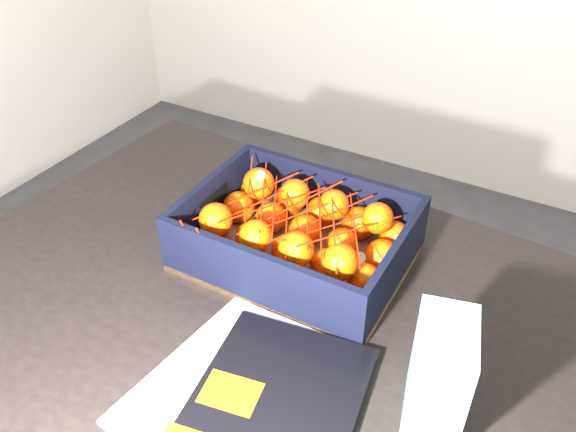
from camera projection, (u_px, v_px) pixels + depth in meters
The scene contains 6 objects.
table at pixel (290, 366), 0.94m from camera, with size 1.26×0.89×0.75m.
magazine_stack at pixel (255, 399), 0.77m from camera, with size 0.31×0.31×0.02m.
produce_crate at pixel (297, 243), 0.99m from camera, with size 0.36×0.27×0.11m.
clementine_heap at pixel (295, 234), 0.98m from camera, with size 0.33×0.25×0.10m.
mesh_net at pixel (291, 213), 0.95m from camera, with size 0.29×0.24×0.09m.
retail_carton at pixel (439, 374), 0.71m from camera, with size 0.07×0.10×0.16m, color white.
Camera 1 is at (0.29, -0.49, 1.41)m, focal length 36.80 mm.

